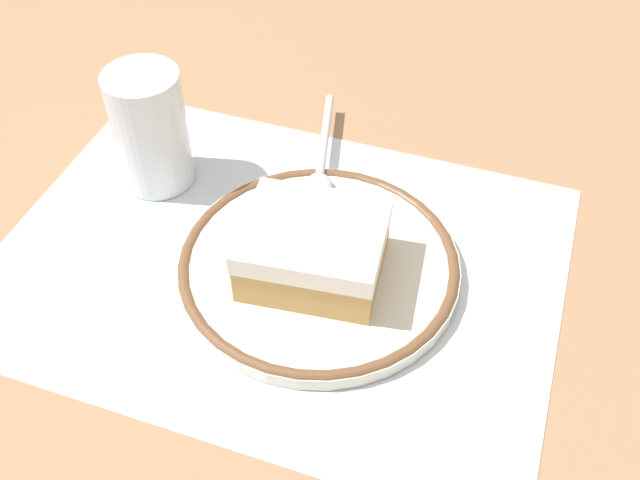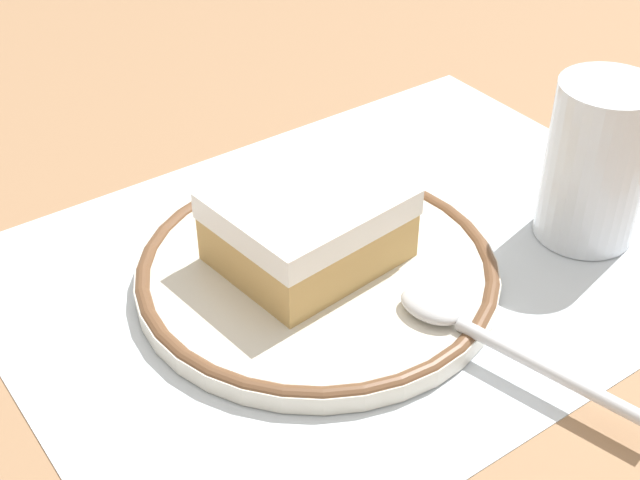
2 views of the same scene
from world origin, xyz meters
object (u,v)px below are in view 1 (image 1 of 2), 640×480
object	(u,v)px
spoon	(321,167)
cup	(151,135)
plate	(320,262)
cake_slice	(313,249)

from	to	relation	value
spoon	cup	distance (m)	0.14
spoon	plate	bearing A→B (deg)	-71.31
plate	cup	size ratio (longest dim) A/B	2.06
cake_slice	cup	distance (m)	0.18
spoon	cup	world-z (taller)	cup
plate	cake_slice	distance (m)	0.03
cake_slice	spoon	size ratio (longest dim) A/B	0.75
plate	spoon	bearing A→B (deg)	108.69
plate	cup	bearing A→B (deg)	161.62
cup	cake_slice	bearing A→B (deg)	-22.36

